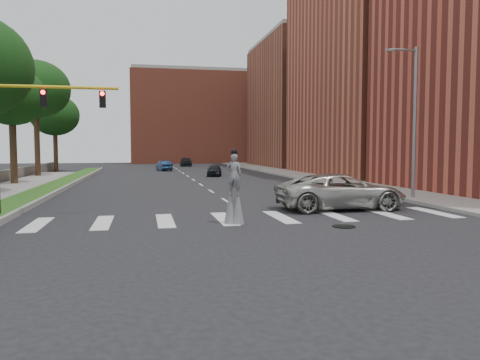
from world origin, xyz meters
The scene contains 18 objects.
ground_plane centered at (0.00, 0.00, 0.00)m, with size 160.00×160.00×0.00m, color black.
grass_median centered at (-11.50, 20.00, 0.12)m, with size 2.00×60.00×0.25m, color #214E16.
median_curb centered at (-10.45, 20.00, 0.14)m, with size 0.20×60.00×0.28m, color gray.
sidewalk_right centered at (12.50, 25.00, 0.09)m, with size 5.00×90.00×0.18m, color gray.
manhole centered at (3.00, -2.00, 0.02)m, with size 0.90×0.90×0.04m, color black.
building_mid centered at (22.00, 30.00, 12.00)m, with size 16.00×22.00×24.00m, color #A94C35.
building_far centered at (22.00, 54.00, 10.00)m, with size 16.00×22.00×20.00m, color brown.
building_backdrop centered at (6.00, 78.00, 9.00)m, with size 26.00×14.00×18.00m, color #A94C35.
streetlight centered at (10.90, 6.00, 4.90)m, with size 2.05×0.20×9.00m.
traffic_signal centered at (-9.78, 3.00, 4.15)m, with size 5.30×0.23×6.20m.
stilt_performer centered at (-1.11, -0.39, 1.23)m, with size 0.81×0.65×3.09m.
suv_crossing centered at (5.06, 3.00, 0.91)m, with size 3.01×6.52×1.81m, color #A9A69F.
car_near centered at (2.86, 31.40, 0.63)m, with size 1.50×3.72×1.27m, color black.
car_mid centered at (-2.00, 44.65, 0.67)m, with size 1.42×4.07×1.34m, color #152A4B.
car_far centered at (2.29, 59.37, 0.70)m, with size 1.95×4.79×1.39m, color black.
tree_3 centered at (-15.18, 22.33, 7.22)m, with size 5.52×5.52×9.62m.
tree_4 centered at (-15.59, 33.21, 9.14)m, with size 7.03×7.03×12.17m.
tree_5 centered at (-15.86, 45.31, 7.26)m, with size 6.22×6.22×9.94m.
Camera 1 is at (-4.74, -19.08, 3.14)m, focal length 35.00 mm.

